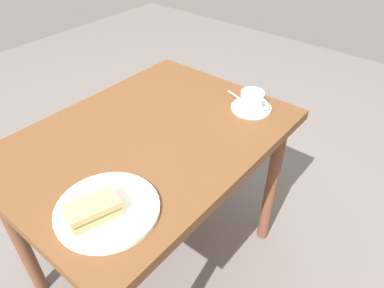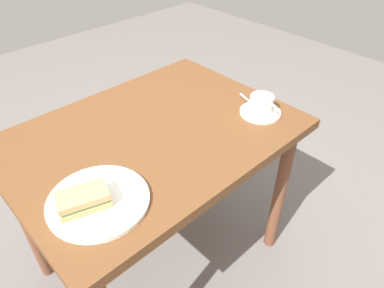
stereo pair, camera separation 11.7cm
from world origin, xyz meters
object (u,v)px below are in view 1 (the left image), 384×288
object	(u,v)px
sandwich_front	(93,210)
coffee_cup	(252,99)
sandwich_plate	(108,209)
spoon	(238,98)
dining_table	(150,156)
coffee_saucer	(251,108)

from	to	relation	value
sandwich_front	coffee_cup	xyz separation A→B (m)	(-0.74, 0.03, 0.01)
sandwich_plate	spoon	xyz separation A→B (m)	(-0.73, -0.05, 0.01)
sandwich_plate	coffee_cup	world-z (taller)	coffee_cup
dining_table	sandwich_plate	world-z (taller)	sandwich_plate
dining_table	sandwich_plate	distance (m)	0.38
coffee_saucer	dining_table	bearing A→B (deg)	-27.11
sandwich_plate	sandwich_front	bearing A→B (deg)	-6.30
sandwich_plate	coffee_cup	size ratio (longest dim) A/B	2.40
dining_table	spoon	xyz separation A→B (m)	(-0.40, 0.12, 0.11)
sandwich_plate	spoon	distance (m)	0.73
sandwich_plate	sandwich_front	world-z (taller)	sandwich_front
sandwich_front	sandwich_plate	bearing A→B (deg)	173.70
sandwich_front	spoon	xyz separation A→B (m)	(-0.77, -0.05, -0.03)
coffee_saucer	spoon	size ratio (longest dim) A/B	1.62
sandwich_plate	coffee_saucer	bearing A→B (deg)	177.93
sandwich_plate	coffee_cup	distance (m)	0.71
sandwich_plate	coffee_saucer	xyz separation A→B (m)	(-0.70, 0.03, -0.00)
sandwich_front	spoon	size ratio (longest dim) A/B	1.59
coffee_saucer	sandwich_front	bearing A→B (deg)	-2.30
sandwich_plate	spoon	size ratio (longest dim) A/B	2.98
dining_table	coffee_saucer	bearing A→B (deg)	152.89
coffee_saucer	coffee_cup	xyz separation A→B (m)	(0.00, 0.00, 0.04)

